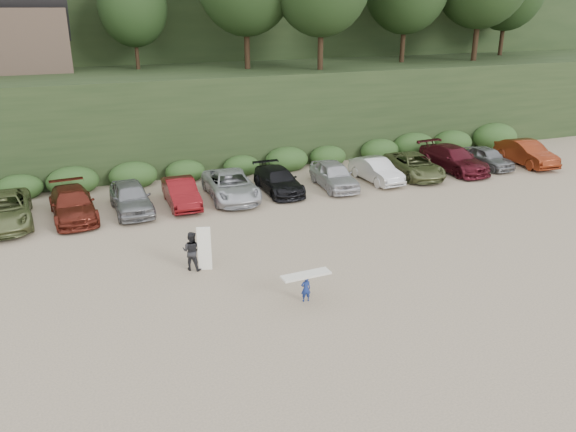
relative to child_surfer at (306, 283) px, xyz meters
name	(u,v)px	position (x,y,z in m)	size (l,w,h in m)	color
ground	(317,269)	(1.46, 2.25, -0.75)	(120.00, 120.00, 0.00)	tan
parked_cars	(253,183)	(1.94, 12.18, 0.00)	(39.67, 5.92, 1.62)	silver
child_surfer	(306,283)	(0.00, 0.00, 0.00)	(1.86, 0.60, 1.10)	navy
adult_surfer	(193,251)	(-3.24, 4.09, 0.09)	(1.26, 1.00, 1.94)	black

